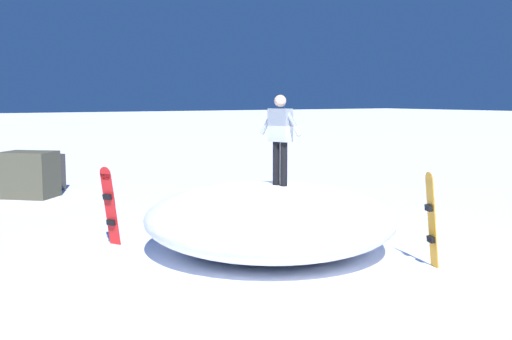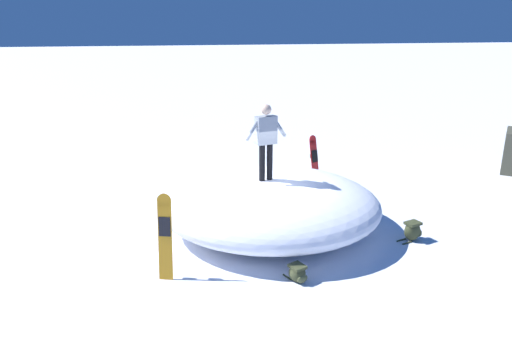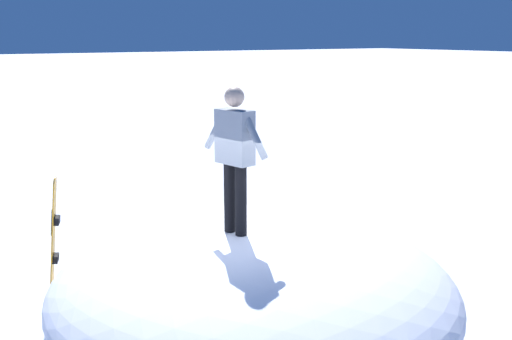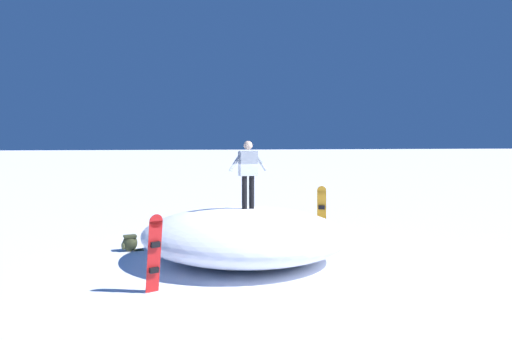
{
  "view_description": "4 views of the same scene",
  "coord_description": "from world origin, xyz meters",
  "px_view_note": "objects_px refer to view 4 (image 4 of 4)",
  "views": [
    {
      "loc": [
        10.03,
        -7.15,
        3.05
      ],
      "look_at": [
        -0.34,
        -0.46,
        1.63
      ],
      "focal_mm": 44.51,
      "sensor_mm": 36.0,
      "label": 1
    },
    {
      "loc": [
        2.69,
        9.96,
        4.76
      ],
      "look_at": [
        0.12,
        0.0,
        1.59
      ],
      "focal_mm": 32.69,
      "sensor_mm": 36.0,
      "label": 2
    },
    {
      "loc": [
        -6.0,
        3.41,
        3.68
      ],
      "look_at": [
        0.08,
        -0.46,
        2.02
      ],
      "focal_mm": 41.17,
      "sensor_mm": 36.0,
      "label": 3
    },
    {
      "loc": [
        -1.85,
        -12.79,
        3.18
      ],
      "look_at": [
        0.05,
        -0.22,
        2.35
      ],
      "focal_mm": 34.67,
      "sensor_mm": 36.0,
      "label": 4
    }
  ],
  "objects_px": {
    "snowboard_primary_upright": "(322,213)",
    "backpack_far": "(238,234)",
    "snowboarder_standing": "(248,169)",
    "backpack_near": "(130,243)",
    "snowboard_secondary_upright": "(154,252)"
  },
  "relations": [
    {
      "from": "backpack_far",
      "to": "backpack_near",
      "type": "bearing_deg",
      "value": -161.48
    },
    {
      "from": "snowboard_primary_upright",
      "to": "backpack_far",
      "type": "distance_m",
      "value": 2.67
    },
    {
      "from": "snowboard_primary_upright",
      "to": "backpack_far",
      "type": "height_order",
      "value": "snowboard_primary_upright"
    },
    {
      "from": "snowboarder_standing",
      "to": "backpack_near",
      "type": "relative_size",
      "value": 2.75
    },
    {
      "from": "backpack_near",
      "to": "backpack_far",
      "type": "height_order",
      "value": "backpack_near"
    },
    {
      "from": "snowboarder_standing",
      "to": "backpack_near",
      "type": "bearing_deg",
      "value": 157.61
    },
    {
      "from": "snowboard_secondary_upright",
      "to": "backpack_far",
      "type": "height_order",
      "value": "snowboard_secondary_upright"
    },
    {
      "from": "backpack_near",
      "to": "backpack_far",
      "type": "relative_size",
      "value": 1.12
    },
    {
      "from": "backpack_far",
      "to": "snowboarder_standing",
      "type": "bearing_deg",
      "value": -90.41
    },
    {
      "from": "backpack_far",
      "to": "snowboard_secondary_upright",
      "type": "bearing_deg",
      "value": -114.44
    },
    {
      "from": "snowboard_secondary_upright",
      "to": "backpack_near",
      "type": "relative_size",
      "value": 2.56
    },
    {
      "from": "snowboarder_standing",
      "to": "backpack_far",
      "type": "relative_size",
      "value": 3.07
    },
    {
      "from": "snowboarder_standing",
      "to": "backpack_far",
      "type": "xyz_separation_m",
      "value": [
        0.02,
        2.38,
        -2.18
      ]
    },
    {
      "from": "snowboarder_standing",
      "to": "snowboard_primary_upright",
      "type": "bearing_deg",
      "value": 32.85
    },
    {
      "from": "snowboarder_standing",
      "to": "snowboard_primary_upright",
      "type": "relative_size",
      "value": 1.02
    }
  ]
}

